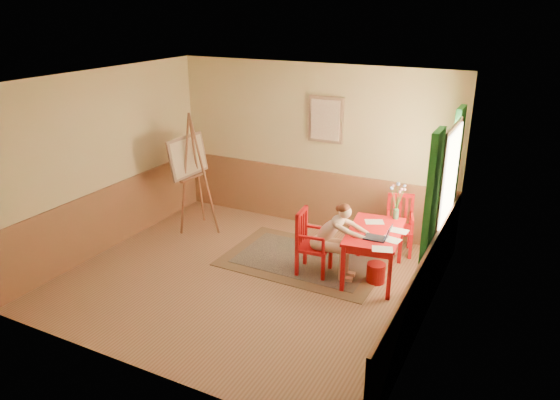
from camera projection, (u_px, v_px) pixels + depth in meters
The scene contains 14 objects.
room at pixel (245, 186), 7.04m from camera, with size 5.04×4.54×2.84m.
wainscot at pixel (273, 226), 8.02m from camera, with size 5.00×4.50×1.00m.
window at pixel (444, 192), 6.95m from camera, with size 0.12×2.01×2.20m.
wall_portrait at pixel (326, 120), 8.60m from camera, with size 0.60×0.05×0.76m.
rug at pixel (304, 260), 8.03m from camera, with size 2.42×1.62×0.02m.
table at pixel (374, 236), 7.35m from camera, with size 0.87×1.28×0.72m.
chair_left at pixel (311, 242), 7.52m from camera, with size 0.48×0.46×0.96m.
chair_back at pixel (399, 224), 8.18m from camera, with size 0.51×0.52×0.92m.
figure at pixel (333, 237), 7.36m from camera, with size 0.86×0.40×1.13m.
laptop at pixel (380, 236), 7.04m from camera, with size 0.36×0.22×0.21m.
papers at pixel (386, 235), 7.18m from camera, with size 0.69×1.09×0.00m.
vase at pixel (397, 203), 7.65m from camera, with size 0.21×0.27×0.54m.
wastebasket at pixel (376, 273), 7.38m from camera, with size 0.26×0.26×0.28m, color #AE120F.
easel at pixel (190, 161), 8.82m from camera, with size 0.69×0.90×2.03m.
Camera 1 is at (3.44, -5.72, 3.71)m, focal length 33.68 mm.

